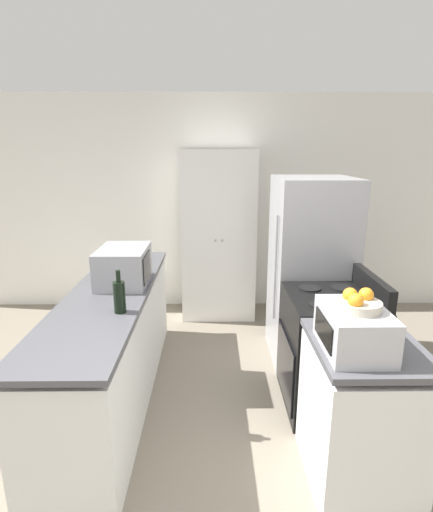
# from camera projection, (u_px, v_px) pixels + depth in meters

# --- Properties ---
(wall_back) EXTENTS (7.00, 0.06, 2.60)m
(wall_back) POSITION_uv_depth(u_px,v_px,m) (215.00, 205.00, 4.93)
(wall_back) COLOR white
(wall_back) RESTS_ON ground_plane
(counter_left) EXTENTS (0.60, 2.45, 0.90)m
(counter_left) POSITION_uv_depth(u_px,v_px,m) (113.00, 347.00, 3.19)
(counter_left) COLOR silver
(counter_left) RESTS_ON ground_plane
(counter_right) EXTENTS (0.60, 0.72, 0.90)m
(counter_right) POSITION_uv_depth(u_px,v_px,m) (360.00, 415.00, 2.37)
(counter_right) COLOR silver
(counter_right) RESTS_ON ground_plane
(pantry_cabinet) EXTENTS (0.85, 0.57, 1.96)m
(pantry_cabinet) POSITION_uv_depth(u_px,v_px,m) (218.00, 235.00, 4.70)
(pantry_cabinet) COLOR white
(pantry_cabinet) RESTS_ON ground_plane
(stove) EXTENTS (0.66, 0.72, 1.06)m
(stove) POSITION_uv_depth(u_px,v_px,m) (328.00, 351.00, 3.08)
(stove) COLOR black
(stove) RESTS_ON ground_plane
(refrigerator) EXTENTS (0.71, 0.77, 1.72)m
(refrigerator) POSITION_uv_depth(u_px,v_px,m) (310.00, 271.00, 3.73)
(refrigerator) COLOR #A3A3A8
(refrigerator) RESTS_ON ground_plane
(microwave) EXTENTS (0.39, 0.53, 0.29)m
(microwave) POSITION_uv_depth(u_px,v_px,m) (124.00, 266.00, 3.23)
(microwave) COLOR #939399
(microwave) RESTS_ON counter_left
(wine_bottle) EXTENTS (0.08, 0.08, 0.29)m
(wine_bottle) POSITION_uv_depth(u_px,v_px,m) (119.00, 296.00, 2.65)
(wine_bottle) COLOR black
(wine_bottle) RESTS_ON counter_left
(toaster_oven) EXTENTS (0.33, 0.45, 0.24)m
(toaster_oven) POSITION_uv_depth(u_px,v_px,m) (354.00, 330.00, 2.15)
(toaster_oven) COLOR #B2B2B7
(toaster_oven) RESTS_ON counter_right
(fruit_bowl) EXTENTS (0.22, 0.22, 0.11)m
(fruit_bowl) POSITION_uv_depth(u_px,v_px,m) (359.00, 302.00, 2.10)
(fruit_bowl) COLOR #B2A893
(fruit_bowl) RESTS_ON toaster_oven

